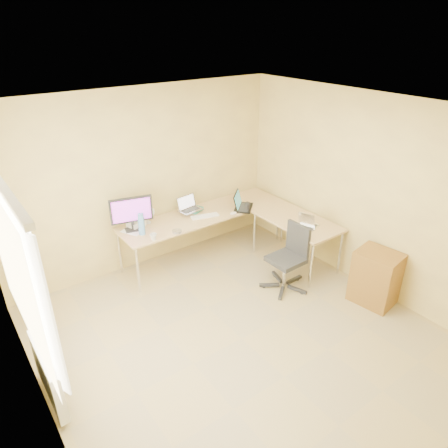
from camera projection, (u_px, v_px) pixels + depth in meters
floor at (242, 339)px, 4.83m from camera, size 4.50×4.50×0.00m
ceiling at (247, 114)px, 3.67m from camera, size 4.50×4.50×0.00m
wall_back at (145, 180)px, 5.87m from camera, size 4.50×0.00×4.50m
wall_left at (30, 321)px, 3.14m from camera, size 0.00×4.50×4.50m
wall_right at (370, 196)px, 5.36m from camera, size 0.00×4.50×4.50m
desk_main at (205, 234)px, 6.39m from camera, size 2.65×0.70×0.73m
desk_return at (295, 242)px, 6.18m from camera, size 0.70×1.30×0.73m
monitor at (132, 214)px, 5.62m from camera, size 0.60×0.32×0.49m
book_stack at (192, 209)px, 6.31m from camera, size 0.30×0.34×0.05m
laptop_center at (190, 204)px, 6.15m from camera, size 0.36×0.30×0.22m
laptop_black at (244, 201)px, 6.33m from camera, size 0.50×0.49×0.25m
keyboard at (205, 216)px, 6.11m from camera, size 0.43×0.22×0.02m
mouse at (233, 213)px, 6.17m from camera, size 0.13×0.10×0.04m
mug at (153, 237)px, 5.46m from camera, size 0.10×0.10×0.09m
cd_stack at (177, 231)px, 5.66m from camera, size 0.13×0.13×0.03m
water_bottle at (141, 224)px, 5.55m from camera, size 0.11×0.11×0.30m
papers at (133, 231)px, 5.69m from camera, size 0.31×0.35×0.01m
white_box at (137, 223)px, 5.81m from camera, size 0.28×0.24×0.09m
desk_fan at (147, 215)px, 5.87m from camera, size 0.20×0.20×0.24m
black_cup at (247, 206)px, 6.30m from camera, size 0.08×0.08×0.13m
laptop_return at (309, 220)px, 5.78m from camera, size 0.36×0.32×0.20m
office_chair at (286, 256)px, 5.54m from camera, size 0.57×0.57×0.93m
cabinet at (376, 278)px, 5.33m from camera, size 0.51×0.59×0.74m
radiator at (48, 375)px, 3.89m from camera, size 0.09×0.80×0.55m
window at (17, 268)px, 3.34m from camera, size 0.10×1.80×1.40m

